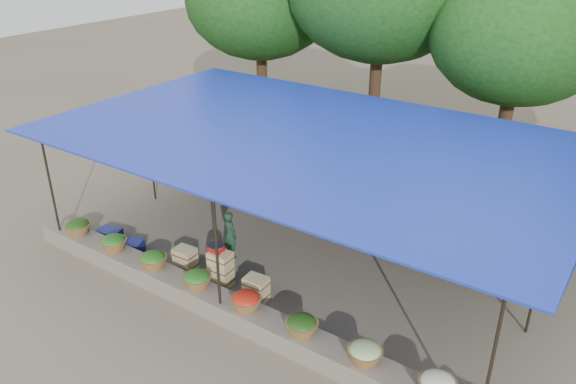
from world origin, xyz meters
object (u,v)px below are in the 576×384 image
Objects in this scene: vendor_seated at (230,235)px; weighing_scale at (216,248)px; crate_counter at (220,271)px; blue_crate_front at (131,247)px; blue_crate_back at (110,236)px.

weighing_scale is at bearing 131.49° from vendor_seated.
blue_crate_front is (-2.43, -0.24, -0.15)m from crate_counter.
crate_counter reaches higher than blue_crate_front.
vendor_seated reaches higher than blue_crate_back.
vendor_seated is 2.12× the size of blue_crate_back.
blue_crate_front is (-1.92, -1.19, -0.40)m from vendor_seated.
weighing_scale reaches higher than blue_crate_front.
crate_counter is at bearing -7.90° from blue_crate_back.
weighing_scale reaches higher than crate_counter.
vendor_seated reaches higher than crate_counter.
blue_crate_front is 0.81m from blue_crate_back.
blue_crate_back is (-2.73, -1.11, -0.40)m from vendor_seated.
crate_counter is 0.54m from weighing_scale.
blue_crate_back is at bearing 154.11° from blue_crate_front.
crate_counter reaches higher than blue_crate_back.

